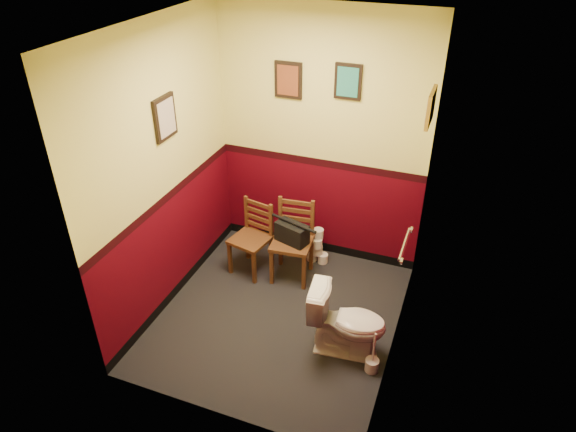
% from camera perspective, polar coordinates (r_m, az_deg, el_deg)
% --- Properties ---
extents(floor, '(2.20, 2.40, 0.00)m').
position_cam_1_polar(floor, '(5.09, -1.02, -11.02)').
color(floor, black).
rests_on(floor, ground).
extents(ceiling, '(2.20, 2.40, 0.00)m').
position_cam_1_polar(ceiling, '(3.81, -1.42, 20.28)').
color(ceiling, silver).
rests_on(ceiling, ground).
extents(wall_back, '(2.20, 0.00, 2.70)m').
position_cam_1_polar(wall_back, '(5.31, 3.68, 8.29)').
color(wall_back, '#47030F').
rests_on(wall_back, ground).
extents(wall_front, '(2.20, 0.00, 2.70)m').
position_cam_1_polar(wall_front, '(3.40, -8.76, -7.05)').
color(wall_front, '#47030F').
rests_on(wall_front, ground).
extents(wall_left, '(0.00, 2.40, 2.70)m').
position_cam_1_polar(wall_left, '(4.77, -13.60, 4.57)').
color(wall_left, '#47030F').
rests_on(wall_left, ground).
extents(wall_right, '(0.00, 2.40, 2.70)m').
position_cam_1_polar(wall_right, '(4.07, 13.37, -0.44)').
color(wall_right, '#47030F').
rests_on(wall_right, ground).
extents(grab_bar, '(0.05, 0.56, 0.06)m').
position_cam_1_polar(grab_bar, '(4.49, 12.88, -3.09)').
color(grab_bar, silver).
rests_on(grab_bar, wall_right).
extents(framed_print_back_a, '(0.28, 0.04, 0.36)m').
position_cam_1_polar(framed_print_back_a, '(5.19, 0.02, 14.86)').
color(framed_print_back_a, black).
rests_on(framed_print_back_a, wall_back).
extents(framed_print_back_b, '(0.26, 0.04, 0.34)m').
position_cam_1_polar(framed_print_back_b, '(5.00, 6.68, 14.61)').
color(framed_print_back_b, black).
rests_on(framed_print_back_b, wall_back).
extents(framed_print_left, '(0.04, 0.30, 0.38)m').
position_cam_1_polar(framed_print_left, '(4.63, -13.49, 10.57)').
color(framed_print_left, black).
rests_on(framed_print_left, wall_left).
extents(framed_print_right, '(0.04, 0.34, 0.28)m').
position_cam_1_polar(framed_print_right, '(4.31, 15.56, 11.55)').
color(framed_print_right, olive).
rests_on(framed_print_right, wall_right).
extents(toilet, '(0.72, 0.45, 0.67)m').
position_cam_1_polar(toilet, '(4.57, 6.59, -11.66)').
color(toilet, white).
rests_on(toilet, floor).
extents(toilet_brush, '(0.12, 0.12, 0.43)m').
position_cam_1_polar(toilet_brush, '(4.62, 9.31, -15.95)').
color(toilet_brush, silver).
rests_on(toilet_brush, floor).
extents(chair_left, '(0.44, 0.44, 0.80)m').
position_cam_1_polar(chair_left, '(5.45, -4.00, -2.44)').
color(chair_left, brown).
rests_on(chair_left, floor).
extents(chair_right, '(0.44, 0.44, 0.86)m').
position_cam_1_polar(chair_right, '(5.34, 0.55, -2.77)').
color(chair_right, brown).
rests_on(chair_right, floor).
extents(handbag, '(0.37, 0.26, 0.25)m').
position_cam_1_polar(handbag, '(5.24, 0.45, -1.87)').
color(handbag, black).
rests_on(handbag, chair_right).
extents(tp_stack, '(0.24, 0.15, 0.42)m').
position_cam_1_polar(tp_stack, '(5.68, 3.29, -3.59)').
color(tp_stack, silver).
rests_on(tp_stack, floor).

